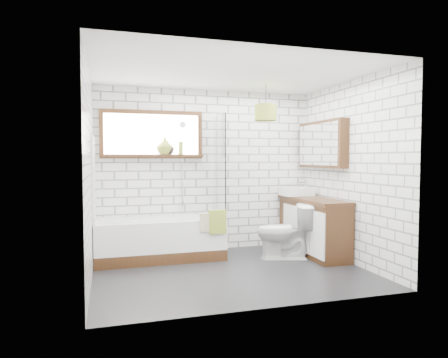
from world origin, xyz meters
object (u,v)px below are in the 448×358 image
object	(u,v)px
bathtub	(160,239)
pendant	(266,113)
vanity	(313,226)
toilet	(284,231)
basin	(296,191)

from	to	relation	value
bathtub	pendant	size ratio (longest dim) A/B	5.67
pendant	bathtub	bearing A→B (deg)	168.06
vanity	pendant	world-z (taller)	pendant
bathtub	vanity	distance (m)	2.29
toilet	pendant	world-z (taller)	pendant
vanity	basin	distance (m)	0.66
vanity	toilet	xyz separation A→B (m)	(-0.54, -0.13, -0.03)
bathtub	pendant	bearing A→B (deg)	-11.94
bathtub	vanity	xyz separation A→B (m)	(2.26, -0.35, 0.13)
bathtub	pendant	xyz separation A→B (m)	(1.49, -0.32, 1.81)
bathtub	toilet	bearing A→B (deg)	-15.86
basin	vanity	bearing A→B (deg)	-82.32
vanity	toilet	distance (m)	0.56
bathtub	toilet	xyz separation A→B (m)	(1.72, -0.49, 0.11)
basin	pendant	size ratio (longest dim) A/B	1.44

